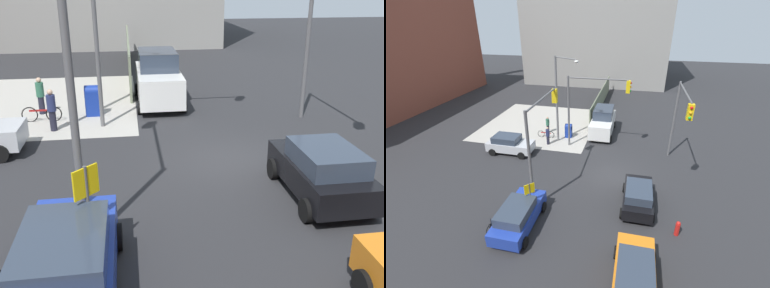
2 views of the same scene
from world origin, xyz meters
The scene contains 15 objects.
ground_plane centered at (0.00, 0.00, 0.00)m, with size 120.00×120.00×0.00m, color #28282B.
sidewalk_corner centered at (9.00, 9.00, 0.01)m, with size 12.00×12.00×0.01m, color #ADA89E.
construction_fence centered at (16.43, 3.20, 1.20)m, with size 16.86×0.12×2.40m, color slate.
traffic_signal_nw_corner centered at (-2.39, 4.50, 4.63)m, with size 5.53×0.36×6.50m.
traffic_signal_se_corner centered at (2.33, -4.50, 4.64)m, with size 5.67×0.36×6.50m.
traffic_signal_ne_corner centered at (4.50, 2.44, 4.63)m, with size 0.36×5.41×6.50m.
street_lamp_corner centered at (5.03, 5.47, 4.70)m, with size 1.50×2.40×8.00m.
warning_sign_two_way centered at (-5.40, 4.27, 1.64)m, with size 0.48×0.48×2.40m.
mailbox_blue centered at (6.20, 5.00, 0.76)m, with size 0.56×0.64×1.43m.
coupe_blue centered at (-6.35, 4.65, 0.84)m, with size 4.27×2.02×1.62m.
sedan_black centered at (-3.04, -1.98, 0.84)m, with size 3.92×2.02×1.62m.
van_white_delivery centered at (7.99, 1.80, 1.28)m, with size 5.40×2.32×2.62m.
pedestrian_crossing centered at (4.20, 6.50, 0.92)m, with size 0.36×0.36×1.77m.
pedestrian_waiting centered at (6.80, 7.40, 0.91)m, with size 0.36×0.36×1.74m.
bicycle_leaning_on_fence centered at (5.60, 7.20, 0.35)m, with size 0.05×1.75×0.97m.
Camera 1 is at (-13.45, 3.31, 5.85)m, focal length 40.00 mm.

